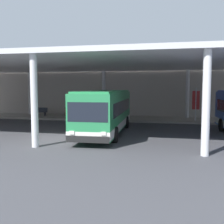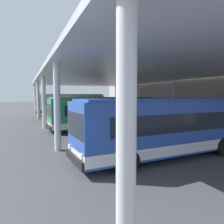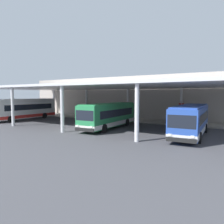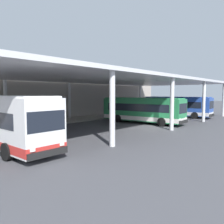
{
  "view_description": "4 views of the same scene",
  "coord_description": "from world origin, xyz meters",
  "views": [
    {
      "loc": [
        7.57,
        -16.42,
        3.41
      ],
      "look_at": [
        3.25,
        3.18,
        1.57
      ],
      "focal_mm": 43.25,
      "sensor_mm": 36.0,
      "label": 1
    },
    {
      "loc": [
        22.11,
        -4.3,
        3.33
      ],
      "look_at": [
        1.54,
        4.26,
        1.57
      ],
      "focal_mm": 33.78,
      "sensor_mm": 36.0,
      "label": 2
    },
    {
      "loc": [
        17.32,
        -19.82,
        4.24
      ],
      "look_at": [
        1.68,
        5.49,
        1.83
      ],
      "focal_mm": 34.0,
      "sensor_mm": 36.0,
      "label": 3
    },
    {
      "loc": [
        -21.43,
        -12.82,
        3.72
      ],
      "look_at": [
        -1.44,
        4.16,
        1.59
      ],
      "focal_mm": 36.98,
      "sensor_mm": 36.0,
      "label": 4
    }
  ],
  "objects": [
    {
      "name": "bus_nearest_bay",
      "position": [
        -14.44,
        3.17,
        1.84
      ],
      "size": [
        2.78,
        11.35,
        3.57
      ],
      "color": "white",
      "rests_on": "ground"
    },
    {
      "name": "canopy_shelter",
      "position": [
        0.0,
        5.5,
        5.29
      ],
      "size": [
        40.0,
        17.0,
        5.55
      ],
      "color": "silver",
      "rests_on": "ground"
    },
    {
      "name": "banner_sign",
      "position": [
        9.91,
        10.94,
        1.98
      ],
      "size": [
        0.7,
        0.12,
        3.2
      ],
      "color": "#B2B2B7",
      "rests_on": "platform_kerb"
    },
    {
      "name": "station_building_facade",
      "position": [
        0.0,
        15.0,
        3.8
      ],
      "size": [
        48.0,
        1.6,
        7.59
      ],
      "primitive_type": "cube",
      "color": "#ADA399",
      "rests_on": "ground"
    },
    {
      "name": "bench_waiting",
      "position": [
        -7.14,
        11.82,
        0.66
      ],
      "size": [
        1.8,
        0.45,
        0.92
      ],
      "color": "#383D47",
      "rests_on": "platform_kerb"
    },
    {
      "name": "trash_bin",
      "position": [
        -3.91,
        12.02,
        0.68
      ],
      "size": [
        0.52,
        0.52,
        0.98
      ],
      "color": "maroon",
      "rests_on": "platform_kerb"
    },
    {
      "name": "bus_middle_bay",
      "position": [
        12.83,
        2.89,
        1.66
      ],
      "size": [
        3.16,
        10.66,
        3.17
      ],
      "color": "#284CA8",
      "rests_on": "ground"
    },
    {
      "name": "bus_second_bay",
      "position": [
        2.84,
        2.84,
        1.66
      ],
      "size": [
        3.07,
        10.64,
        3.17
      ],
      "color": "#28844C",
      "rests_on": "ground"
    },
    {
      "name": "ground_plane",
      "position": [
        0.0,
        0.0,
        0.0
      ],
      "size": [
        200.0,
        200.0,
        0.0
      ],
      "primitive_type": "plane",
      "color": "#47474C"
    },
    {
      "name": "platform_kerb",
      "position": [
        0.0,
        11.75,
        0.09
      ],
      "size": [
        42.0,
        4.5,
        0.18
      ],
      "primitive_type": "cube",
      "color": "#A39E93",
      "rests_on": "ground"
    }
  ]
}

